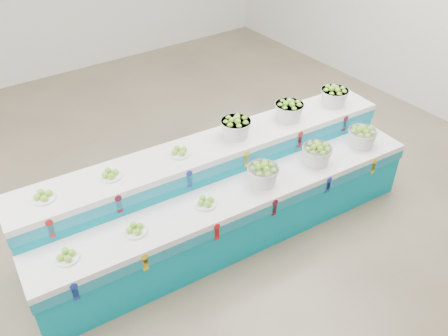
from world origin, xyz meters
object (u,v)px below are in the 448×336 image
(basket_upper_right, at_px, (334,96))
(basket_lower_left, at_px, (263,174))
(plate_upper_mid, at_px, (110,174))
(display_stand, at_px, (224,194))

(basket_upper_right, bearing_deg, basket_lower_left, -163.23)
(plate_upper_mid, distance_m, basket_upper_right, 2.93)
(basket_lower_left, relative_size, plate_upper_mid, 1.53)
(basket_lower_left, bearing_deg, display_stand, 135.16)
(display_stand, height_order, basket_upper_right, basket_upper_right)
(display_stand, xyz_separation_m, basket_upper_right, (1.79, 0.15, 0.63))
(basket_lower_left, height_order, plate_upper_mid, plate_upper_mid)
(basket_lower_left, relative_size, basket_upper_right, 1.00)
(display_stand, distance_m, plate_upper_mid, 1.31)
(basket_lower_left, bearing_deg, basket_upper_right, 16.77)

